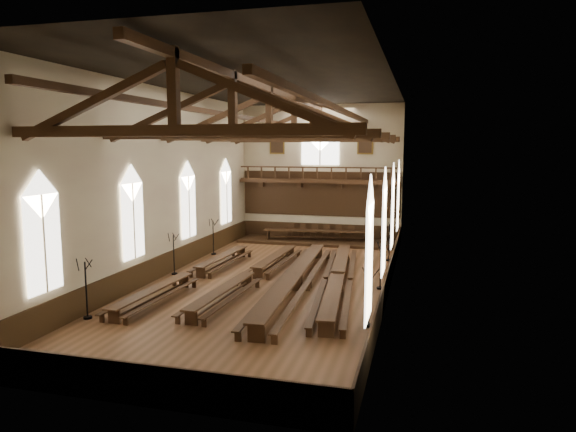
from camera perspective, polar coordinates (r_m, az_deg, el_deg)
name	(u,v)px	position (r m, az deg, el deg)	size (l,w,h in m)	color
ground	(270,283)	(26.51, -2.01, -7.42)	(26.00, 26.00, 0.00)	brown
room_walls	(269,156)	(25.60, -2.08, 6.68)	(26.00, 26.00, 26.00)	beige
wainscot_band	(270,271)	(26.36, -2.02, -6.16)	(12.00, 26.00, 1.20)	#33220F
side_windows	(270,210)	(25.79, -2.05, 0.63)	(11.85, 19.80, 4.50)	white
end_window	(320,143)	(38.12, 3.60, 8.14)	(2.80, 0.12, 3.80)	white
minstrels_gallery	(319,188)	(38.01, 3.49, 3.14)	(11.80, 1.24, 3.70)	#3B2412
portraits	(320,144)	(38.12, 3.60, 7.96)	(7.75, 0.09, 1.45)	brown
roof_trusses	(269,120)	(25.63, -2.10, 10.61)	(11.70, 25.70, 2.80)	#3B2412
refectory_row_a	(193,273)	(26.87, -10.56, -6.27)	(1.62, 13.64, 0.66)	#3B2412
refectory_row_b	(252,273)	(26.41, -3.97, -6.37)	(1.66, 13.88, 0.69)	#3B2412
refectory_row_c	(295,277)	(25.24, 0.75, -6.81)	(2.01, 15.02, 0.81)	#3B2412
refectory_row_d	(337,277)	(25.65, 5.46, -6.71)	(2.21, 14.48, 0.75)	#3B2412
dais	(318,242)	(37.25, 3.33, -2.86)	(11.40, 2.92, 0.19)	#33220F
high_table	(318,232)	(37.12, 3.33, -1.77)	(7.92, 1.86, 0.74)	#3B2412
high_chairs	(320,231)	(37.88, 3.57, -1.64)	(5.03, 0.54, 1.08)	#3B2412
candelabrum_left_near	(87,301)	(22.48, -21.45, -8.73)	(0.75, 0.71, 2.49)	black
candelabrum_left_mid	(174,262)	(28.68, -12.54, -5.00)	(0.68, 0.68, 2.30)	black
candelabrum_left_far	(213,244)	(33.48, -8.29, -3.06)	(0.65, 0.71, 2.33)	black
candelabrum_right_near	(369,309)	(20.33, 8.95, -10.16)	(0.69, 0.69, 2.33)	black
candelabrum_right_mid	(380,274)	(25.57, 10.22, -6.40)	(0.69, 0.74, 2.42)	black
candelabrum_right_far	(389,249)	(31.88, 11.16, -3.64)	(0.73, 0.69, 2.40)	black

